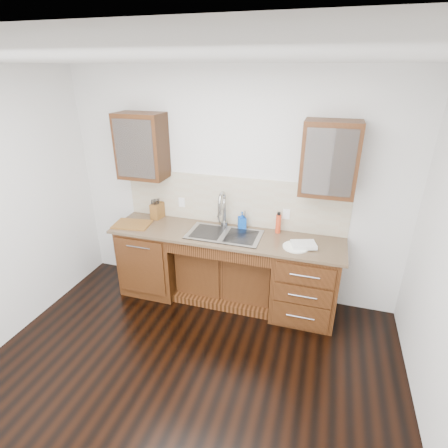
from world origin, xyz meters
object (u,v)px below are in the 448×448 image
(plate, at_px, (296,247))
(cutting_board, at_px, (132,224))
(water_bottle, at_px, (278,224))
(knife_block, at_px, (157,211))
(soap_bottle, at_px, (242,220))

(plate, bearing_deg, cutting_board, 179.74)
(water_bottle, height_order, plate, water_bottle)
(plate, relative_size, knife_block, 1.41)
(water_bottle, xyz_separation_m, plate, (0.24, -0.31, -0.10))
(cutting_board, bearing_deg, plate, -0.26)
(soap_bottle, distance_m, plate, 0.75)
(knife_block, bearing_deg, plate, -1.19)
(knife_block, relative_size, cutting_board, 0.46)
(knife_block, distance_m, cutting_board, 0.37)
(soap_bottle, relative_size, knife_block, 1.04)
(water_bottle, distance_m, knife_block, 1.53)
(plate, bearing_deg, knife_block, 170.23)
(water_bottle, relative_size, knife_block, 1.14)
(soap_bottle, distance_m, cutting_board, 1.34)
(water_bottle, relative_size, plate, 0.80)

